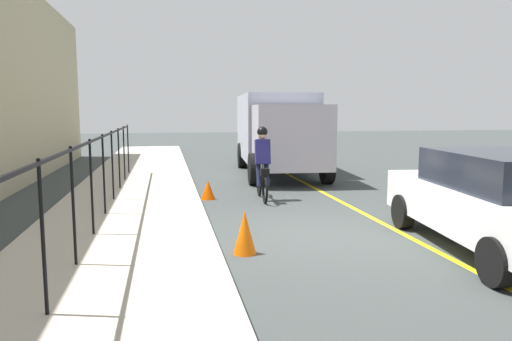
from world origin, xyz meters
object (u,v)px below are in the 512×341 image
at_px(patrol_sedan, 496,200).
at_px(box_truck_background, 278,130).
at_px(cyclist_lead, 262,164).
at_px(traffic_cone_far, 208,190).
at_px(traffic_cone_near, 245,232).

distance_m(patrol_sedan, box_truck_background, 9.79).
xyz_separation_m(cyclist_lead, box_truck_background, (4.81, -1.55, 0.64)).
distance_m(patrol_sedan, traffic_cone_far, 6.66).
height_order(patrol_sedan, traffic_cone_near, patrol_sedan).
relative_size(cyclist_lead, box_truck_background, 0.27).
relative_size(box_truck_background, traffic_cone_near, 10.09).
distance_m(box_truck_background, traffic_cone_near, 9.55).
height_order(traffic_cone_near, traffic_cone_far, traffic_cone_near).
bearing_deg(traffic_cone_far, cyclist_lead, -106.35).
xyz_separation_m(patrol_sedan, traffic_cone_far, (5.26, 4.03, -0.59)).
bearing_deg(patrol_sedan, cyclist_lead, 35.19).
height_order(patrol_sedan, traffic_cone_far, patrol_sedan).
relative_size(patrol_sedan, box_truck_background, 0.66).
xyz_separation_m(box_truck_background, traffic_cone_far, (-4.43, 2.87, -1.31)).
bearing_deg(box_truck_background, patrol_sedan, 11.45).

